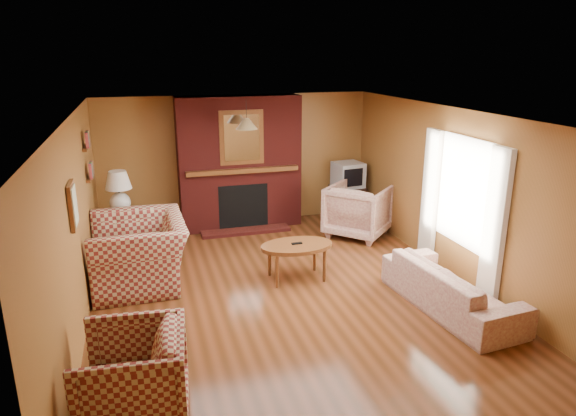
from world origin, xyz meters
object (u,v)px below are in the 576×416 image
object	(u,v)px
fireplace	(240,164)
floral_sofa	(451,287)
floral_armchair	(358,210)
crt_tv	(348,175)
coffee_table	(297,248)
plaid_loveseat	(139,252)
table_lamp	(119,190)
tv_stand	(347,203)
side_table	(123,230)
plaid_armchair	(133,376)

from	to	relation	value
fireplace	floral_sofa	distance (m)	4.46
floral_armchair	crt_tv	bearing A→B (deg)	-54.02
floral_sofa	coffee_table	distance (m)	2.14
plaid_loveseat	crt_tv	size ratio (longest dim) A/B	2.54
fireplace	table_lamp	distance (m)	2.17
coffee_table	tv_stand	size ratio (longest dim) A/B	1.58
fireplace	floral_sofa	world-z (taller)	fireplace
floral_sofa	tv_stand	world-z (taller)	tv_stand
fireplace	crt_tv	size ratio (longest dim) A/B	4.23
crt_tv	fireplace	bearing A→B (deg)	174.70
side_table	floral_armchair	bearing A→B (deg)	-7.79
plaid_armchair	tv_stand	distance (m)	6.20
floral_armchair	plaid_armchair	bearing A→B (deg)	91.42
plaid_loveseat	table_lamp	distance (m)	1.62
plaid_armchair	side_table	distance (m)	4.39
plaid_loveseat	plaid_armchair	xyz separation A→B (m)	(-0.10, -2.87, -0.05)
plaid_loveseat	coffee_table	world-z (taller)	plaid_loveseat
table_lamp	plaid_armchair	bearing A→B (deg)	-88.04
coffee_table	floral_sofa	bearing A→B (deg)	-41.15
tv_stand	coffee_table	bearing A→B (deg)	-123.87
fireplace	floral_armchair	world-z (taller)	fireplace
plaid_armchair	floral_armchair	world-z (taller)	floral_armchair
tv_stand	side_table	bearing A→B (deg)	-172.27
floral_sofa	table_lamp	xyz separation A→B (m)	(-4.00, 3.40, 0.71)
coffee_table	side_table	world-z (taller)	side_table
crt_tv	floral_armchair	bearing A→B (deg)	-100.43
tv_stand	plaid_loveseat	bearing A→B (deg)	-151.58
plaid_loveseat	tv_stand	world-z (taller)	plaid_loveseat
table_lamp	side_table	bearing A→B (deg)	0.00
coffee_table	tv_stand	world-z (taller)	tv_stand
plaid_loveseat	tv_stand	bearing A→B (deg)	114.07
table_lamp	plaid_loveseat	bearing A→B (deg)	-80.61
table_lamp	crt_tv	world-z (taller)	table_lamp
floral_sofa	side_table	bearing A→B (deg)	44.25
plaid_loveseat	crt_tv	distance (m)	4.34
plaid_loveseat	tv_stand	size ratio (longest dim) A/B	2.20
fireplace	table_lamp	bearing A→B (deg)	-165.71
plaid_armchair	tv_stand	size ratio (longest dim) A/B	1.41
floral_armchair	crt_tv	world-z (taller)	crt_tv
fireplace	plaid_loveseat	world-z (taller)	fireplace
plaid_armchair	floral_armchair	distance (m)	5.43
fireplace	plaid_armchair	size ratio (longest dim) A/B	2.60
floral_armchair	tv_stand	distance (m)	0.92
fireplace	plaid_armchair	world-z (taller)	fireplace
plaid_loveseat	table_lamp	xyz separation A→B (m)	(-0.25, 1.51, 0.53)
floral_armchair	coffee_table	bearing A→B (deg)	88.79
tv_stand	crt_tv	size ratio (longest dim) A/B	1.16
floral_sofa	table_lamp	distance (m)	5.30
fireplace	side_table	bearing A→B (deg)	-165.71
plaid_loveseat	tv_stand	xyz separation A→B (m)	(3.90, 1.86, -0.14)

